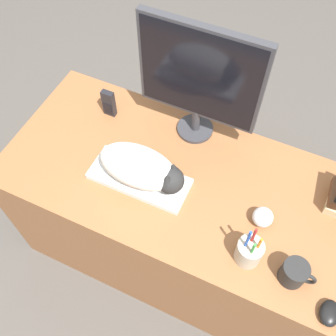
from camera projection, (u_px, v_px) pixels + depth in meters
The scene contains 10 objects.
ground_plane at pixel (158, 309), 1.93m from camera, with size 12.00×12.00×0.00m, color #4C4742.
desk at pixel (187, 223), 1.80m from camera, with size 1.50×0.66×0.71m.
keyboard at pixel (139, 179), 1.49m from camera, with size 0.38×0.16×0.02m.
cat at pixel (143, 168), 1.42m from camera, with size 0.33×0.16×0.15m.
monitor at pixel (199, 78), 1.39m from camera, with size 0.46×0.15×0.51m.
computer_mouse at pixel (330, 313), 1.22m from camera, with size 0.06×0.09×0.03m.
coffee_mug at pixel (295, 273), 1.26m from camera, with size 0.12×0.09×0.09m.
pen_cup at pixel (249, 251), 1.29m from camera, with size 0.09×0.09×0.20m.
baseball at pixel (263, 217), 1.38m from camera, with size 0.07×0.07×0.07m.
phone at pixel (109, 103), 1.64m from camera, with size 0.05×0.03×0.13m.
Camera 1 is at (0.25, -0.41, 1.99)m, focal length 42.00 mm.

